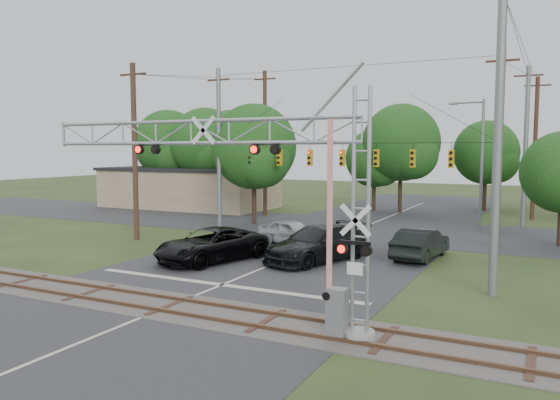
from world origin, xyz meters
The scene contains 14 objects.
ground centered at (0.00, 0.00, 0.00)m, with size 160.00×160.00×0.00m, color #2B3B1B.
road_main centered at (0.00, 10.00, 0.01)m, with size 14.00×90.00×0.02m, color #2A2A2C.
road_cross centered at (0.00, 24.00, 0.01)m, with size 90.00×12.00×0.02m, color #2A2A2C.
railroad_track centered at (0.00, 2.00, 0.03)m, with size 90.00×3.20×0.17m.
crossing_gantry centered at (3.65, 1.64, 4.75)m, with size 12.62×0.97×7.56m.
traffic_signal_span centered at (0.88, 20.00, 5.63)m, with size 19.34×0.36×11.50m.
pickup_black centered at (-3.18, 9.48, 0.86)m, with size 2.84×6.15×1.71m, color black.
car_dark centered at (1.67, 11.93, 0.92)m, with size 2.57×6.32×1.83m, color black.
sedan_silver centered at (-1.68, 15.88, 0.74)m, with size 1.75×4.35×1.48m, color #9EA2A5.
suv_dark centered at (6.24, 14.99, 0.81)m, with size 1.71×4.91×1.62m, color black.
commercial_building centered at (-19.93, 30.58, 1.97)m, with size 16.89×8.71×3.93m.
streetlight centered at (7.57, 27.40, 5.16)m, with size 2.46×0.26×9.23m.
utility_poles centered at (2.18, 23.12, 6.02)m, with size 24.18×26.62×12.35m.
treeline centered at (-2.31, 32.00, 5.96)m, with size 51.59×24.17×9.79m.
Camera 1 is at (12.32, -13.57, 5.73)m, focal length 35.00 mm.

